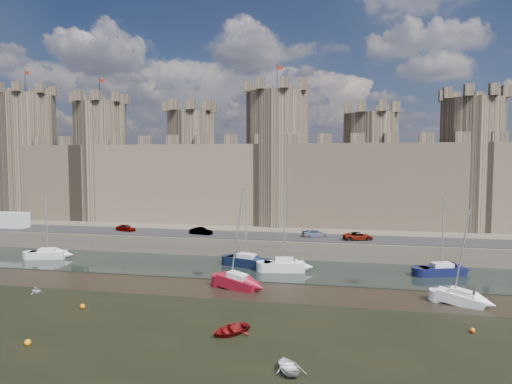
# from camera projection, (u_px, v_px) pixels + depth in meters

# --- Properties ---
(ground) EXTENTS (160.00, 160.00, 0.00)m
(ground) POSITION_uv_depth(u_px,v_px,m) (152.00, 340.00, 34.79)
(ground) COLOR black
(ground) RESTS_ON ground
(seaweed_patch) EXTENTS (70.00, 34.00, 0.01)m
(seaweed_patch) POSITION_uv_depth(u_px,v_px,m) (112.00, 377.00, 28.93)
(seaweed_patch) COLOR black
(seaweed_patch) RESTS_ON ground
(water_channel) EXTENTS (160.00, 12.00, 0.08)m
(water_channel) POSITION_uv_depth(u_px,v_px,m) (232.00, 267.00, 58.24)
(water_channel) COLOR black
(water_channel) RESTS_ON ground
(quay) EXTENTS (160.00, 60.00, 2.50)m
(quay) POSITION_uv_depth(u_px,v_px,m) (276.00, 221.00, 93.33)
(quay) COLOR #4C443A
(quay) RESTS_ON ground
(road) EXTENTS (160.00, 7.00, 0.10)m
(road) POSITION_uv_depth(u_px,v_px,m) (249.00, 235.00, 67.84)
(road) COLOR black
(road) RESTS_ON quay
(castle) EXTENTS (108.50, 11.00, 29.00)m
(castle) POSITION_uv_depth(u_px,v_px,m) (262.00, 172.00, 81.01)
(castle) COLOR #42382B
(castle) RESTS_ON quay
(car_0) EXTENTS (3.62, 2.29, 1.15)m
(car_0) POSITION_uv_depth(u_px,v_px,m) (126.00, 228.00, 71.71)
(car_0) COLOR gray
(car_0) RESTS_ON quay
(car_1) EXTENTS (3.66, 1.93, 1.15)m
(car_1) POSITION_uv_depth(u_px,v_px,m) (201.00, 231.00, 68.48)
(car_1) COLOR gray
(car_1) RESTS_ON quay
(car_2) EXTENTS (4.15, 2.75, 1.12)m
(car_2) POSITION_uv_depth(u_px,v_px,m) (315.00, 233.00, 66.47)
(car_2) COLOR gray
(car_2) RESTS_ON quay
(car_3) EXTENTS (4.53, 2.91, 1.16)m
(car_3) POSITION_uv_depth(u_px,v_px,m) (358.00, 236.00, 63.79)
(car_3) COLOR gray
(car_3) RESTS_ON quay
(van) EXTENTS (6.01, 2.48, 2.61)m
(van) POSITION_uv_depth(u_px,v_px,m) (9.00, 220.00, 75.40)
(van) COLOR silver
(van) RESTS_ON quay
(sailboat_0) EXTENTS (5.18, 3.09, 9.08)m
(sailboat_0) POSITION_uv_depth(u_px,v_px,m) (48.00, 254.00, 63.45)
(sailboat_0) COLOR silver
(sailboat_0) RESTS_ON ground
(sailboat_1) EXTENTS (5.62, 3.57, 10.50)m
(sailboat_1) POSITION_uv_depth(u_px,v_px,m) (246.00, 261.00, 58.61)
(sailboat_1) COLOR black
(sailboat_1) RESTS_ON ground
(sailboat_2) EXTENTS (5.19, 2.67, 10.70)m
(sailboat_2) POSITION_uv_depth(u_px,v_px,m) (284.00, 265.00, 55.98)
(sailboat_2) COLOR silver
(sailboat_2) RESTS_ON ground
(sailboat_3) EXTENTS (5.70, 3.70, 9.32)m
(sailboat_3) POSITION_uv_depth(u_px,v_px,m) (442.00, 270.00, 54.19)
(sailboat_3) COLOR black
(sailboat_3) RESTS_ON ground
(sailboat_4) EXTENTS (4.95, 3.17, 10.80)m
(sailboat_4) POSITION_uv_depth(u_px,v_px,m) (237.00, 282.00, 48.63)
(sailboat_4) COLOR maroon
(sailboat_4) RESTS_ON ground
(sailboat_5) EXTENTS (4.57, 3.15, 9.20)m
(sailboat_5) POSITION_uv_depth(u_px,v_px,m) (461.00, 297.00, 43.39)
(sailboat_5) COLOR silver
(sailboat_5) RESTS_ON ground
(dinghy_2) EXTENTS (2.84, 3.30, 0.58)m
(dinghy_2) POSITION_uv_depth(u_px,v_px,m) (289.00, 367.00, 29.68)
(dinghy_2) COLOR silver
(dinghy_2) RESTS_ON ground
(dinghy_3) EXTENTS (1.69, 1.58, 0.72)m
(dinghy_3) POSITION_uv_depth(u_px,v_px,m) (36.00, 290.00, 46.83)
(dinghy_3) COLOR white
(dinghy_3) RESTS_ON ground
(dinghy_4) EXTENTS (3.84, 3.83, 0.66)m
(dinghy_4) POSITION_uv_depth(u_px,v_px,m) (230.00, 331.00, 35.81)
(dinghy_4) COLOR maroon
(dinghy_4) RESTS_ON ground
(buoy_1) EXTENTS (0.48, 0.48, 0.48)m
(buoy_1) POSITION_uv_depth(u_px,v_px,m) (83.00, 306.00, 42.08)
(buoy_1) COLOR orange
(buoy_1) RESTS_ON ground
(buoy_3) EXTENTS (0.42, 0.42, 0.42)m
(buoy_3) POSITION_uv_depth(u_px,v_px,m) (472.00, 330.00, 36.24)
(buoy_3) COLOR #F5580A
(buoy_3) RESTS_ON ground
(buoy_4) EXTENTS (0.50, 0.50, 0.50)m
(buoy_4) POSITION_uv_depth(u_px,v_px,m) (28.00, 343.00, 33.70)
(buoy_4) COLOR orange
(buoy_4) RESTS_ON ground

